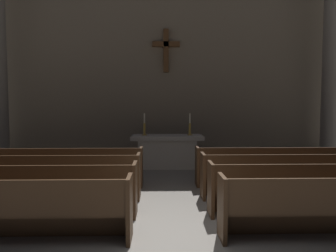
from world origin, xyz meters
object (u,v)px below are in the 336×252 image
pew_right_row_3 (297,175)px  pew_right_row_4 (279,166)px  pew_left_row_4 (58,167)px  altar (167,151)px  candlestick_left (144,128)px  pew_left_row_2 (20,190)px  pew_left_row_3 (42,177)px  column_right_third (333,74)px  pew_right_row_2 (322,188)px  candlestick_right (190,128)px

pew_right_row_3 → pew_right_row_4: same height
pew_left_row_4 → altar: bearing=40.6°
pew_left_row_4 → candlestick_left: candlestick_left is taller
pew_left_row_2 → pew_right_row_4: (5.33, 2.12, 0.00)m
pew_left_row_3 → pew_right_row_4: bearing=11.3°
altar → candlestick_left: candlestick_left is taller
column_right_third → candlestick_left: bearing=-173.4°
pew_right_row_2 → pew_left_row_2: bearing=180.0°
pew_left_row_3 → column_right_third: (8.18, 4.07, 2.47)m
candlestick_left → candlestick_right: same height
pew_left_row_4 → pew_right_row_2: (5.33, -2.12, 0.00)m
pew_right_row_3 → candlestick_left: (-3.36, 3.34, 0.75)m
pew_left_row_2 → column_right_third: size_ratio=0.67×
pew_left_row_2 → column_right_third: column_right_third is taller
pew_left_row_2 → candlestick_right: 5.59m
pew_right_row_2 → candlestick_left: (-3.36, 4.40, 0.75)m
pew_right_row_2 → pew_right_row_3: size_ratio=1.00×
pew_left_row_3 → altar: bearing=51.5°
pew_left_row_3 → pew_left_row_4: bearing=90.0°
pew_right_row_2 → pew_right_row_4: size_ratio=1.00×
pew_left_row_3 → candlestick_right: size_ratio=5.98×
pew_left_row_3 → pew_right_row_4: (5.33, 1.06, 0.00)m
pew_left_row_2 → pew_right_row_4: size_ratio=1.00×
pew_left_row_2 → pew_right_row_2: same height
candlestick_left → pew_right_row_3: bearing=-44.8°
pew_left_row_2 → altar: bearing=58.8°
pew_left_row_3 → pew_left_row_2: bearing=-90.0°
pew_right_row_3 → candlestick_left: size_ratio=5.98×
candlestick_right → pew_left_row_3: bearing=-135.2°
pew_right_row_3 → column_right_third: (2.85, 4.07, 2.47)m
altar → candlestick_right: candlestick_right is taller
pew_right_row_2 → pew_right_row_4: bearing=90.0°
pew_right_row_4 → altar: altar is taller
pew_right_row_2 → column_right_third: 6.36m
pew_right_row_3 → candlestick_right: 3.95m
pew_left_row_2 → pew_left_row_3: bearing=90.0°
pew_left_row_2 → candlestick_left: candlestick_left is taller
pew_left_row_4 → pew_right_row_2: size_ratio=1.00×
pew_left_row_3 → pew_right_row_2: (5.33, -1.06, 0.00)m
column_right_third → candlestick_right: column_right_third is taller
pew_left_row_2 → candlestick_right: candlestick_right is taller
pew_left_row_3 → pew_right_row_2: bearing=-11.3°
pew_right_row_2 → altar: altar is taller
candlestick_left → pew_left_row_2: bearing=-114.0°
pew_left_row_4 → pew_right_row_3: (5.33, -1.06, 0.00)m
pew_right_row_4 → candlestick_right: bearing=130.7°
pew_left_row_3 → candlestick_left: (1.96, 3.34, 0.75)m
pew_right_row_4 → candlestick_left: 4.13m
pew_right_row_2 → candlestick_right: bearing=114.0°
pew_right_row_4 → column_right_third: size_ratio=0.67×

